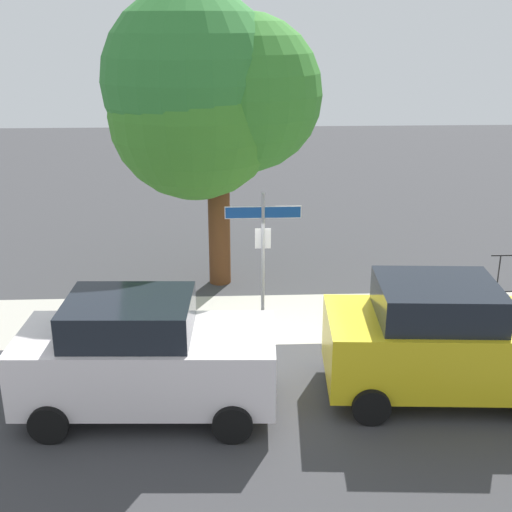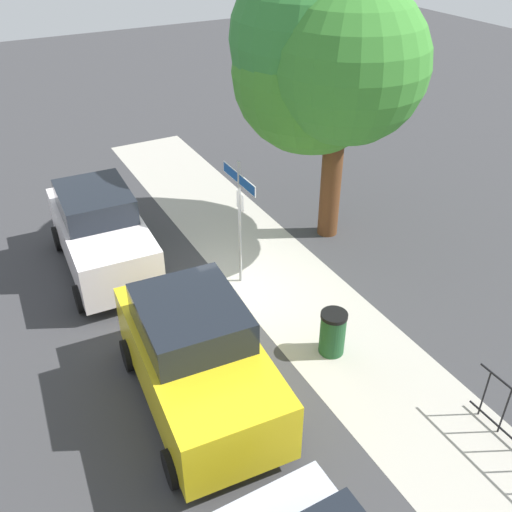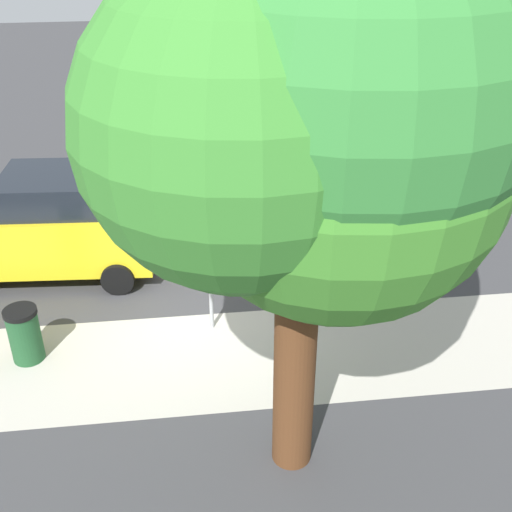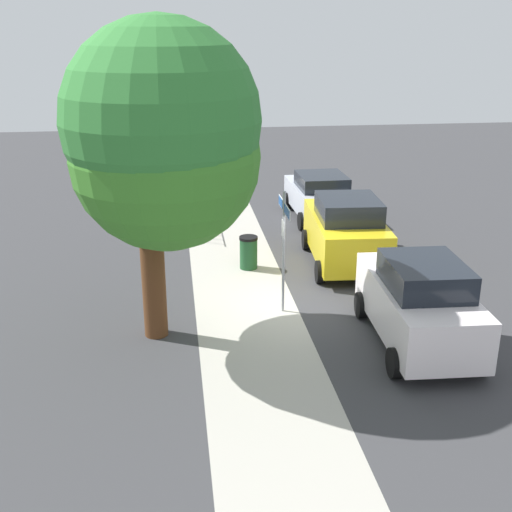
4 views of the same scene
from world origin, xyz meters
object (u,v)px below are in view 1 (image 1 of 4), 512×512
at_px(trash_bin, 404,303).
at_px(shade_tree, 207,96).
at_px(car_yellow, 445,340).
at_px(street_sign, 263,240).
at_px(car_white, 144,356).

bearing_deg(trash_bin, shade_tree, 151.50).
bearing_deg(shade_tree, car_yellow, -51.31).
xyz_separation_m(shade_tree, car_yellow, (4.17, -5.21, -3.64)).
relative_size(street_sign, car_yellow, 0.72).
xyz_separation_m(car_yellow, trash_bin, (0.07, 2.91, -0.55)).
xyz_separation_m(street_sign, car_yellow, (3.04, -2.41, -1.10)).
height_order(street_sign, trash_bin, street_sign).
distance_m(street_sign, shade_tree, 3.95).
bearing_deg(car_yellow, shade_tree, 132.52).
relative_size(street_sign, shade_tree, 0.44).
bearing_deg(car_white, street_sign, 54.35).
xyz_separation_m(street_sign, car_white, (-2.13, -2.70, -1.13)).
bearing_deg(trash_bin, car_white, -148.57).
relative_size(shade_tree, car_yellow, 1.64).
distance_m(car_white, trash_bin, 6.16).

